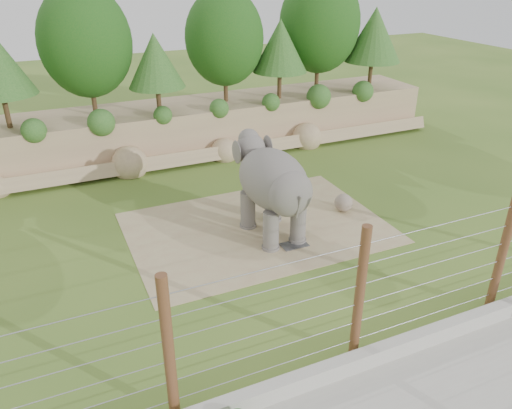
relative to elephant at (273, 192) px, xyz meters
name	(u,v)px	position (x,y,z in m)	size (l,w,h in m)	color
ground	(279,269)	(-0.83, -2.33, -1.79)	(90.00, 90.00, 0.00)	#496C25
back_embankment	(183,79)	(-0.24, 10.35, 2.17)	(30.00, 5.52, 8.77)	tan
dirt_patch	(257,228)	(-0.33, 0.67, -1.78)	(10.00, 7.00, 0.02)	tan
drain_grate	(294,245)	(0.38, -1.13, -1.76)	(1.00, 0.60, 0.03)	#262628
elephant	(273,192)	(0.00, 0.00, 0.00)	(1.90, 4.43, 3.58)	#5B5651
stone_ball	(344,203)	(3.59, 0.50, -1.39)	(0.77, 0.77, 0.77)	gray
retaining_wall	(364,359)	(-0.83, -7.33, -1.54)	(26.00, 0.35, 0.50)	#BAB6AC
barrier_fence	(360,294)	(-0.83, -6.83, 0.21)	(20.26, 0.26, 4.00)	brown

